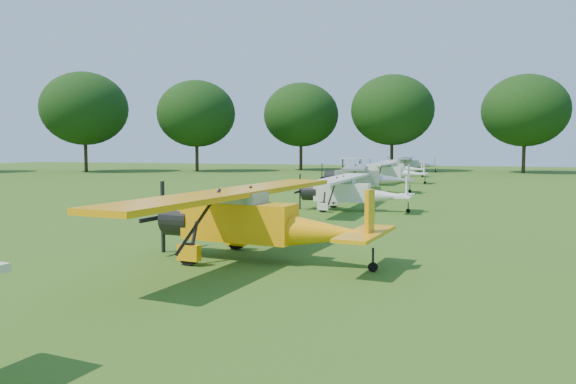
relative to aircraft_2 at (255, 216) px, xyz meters
name	(u,v)px	position (x,y,z in m)	size (l,w,h in m)	color
ground	(267,236)	(-1.15, 4.29, -1.32)	(160.00, 160.00, 0.00)	#285014
tree_belt	(365,10)	(2.42, 4.45, 6.71)	(137.36, 130.27, 14.52)	black
aircraft_2	(255,216)	(0.00, 0.00, 0.00)	(7.23, 11.48, 2.25)	#FFA60A
aircraft_3	(350,190)	(0.24, 13.45, -0.22)	(6.00, 9.54, 1.88)	white
aircraft_4	(364,175)	(-1.06, 25.35, -0.09)	(6.75, 10.70, 2.10)	silver
aircraft_5	(390,170)	(-0.48, 36.46, -0.16)	(6.32, 10.07, 1.98)	white
aircraft_6	(395,166)	(-1.32, 47.60, -0.20)	(6.06, 9.61, 1.90)	white
aircraft_7	(411,163)	(-0.64, 59.46, -0.14)	(6.43, 10.21, 2.02)	silver
golf_cart	(351,171)	(-5.58, 44.18, -0.62)	(2.73, 2.05, 2.08)	#A80C19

